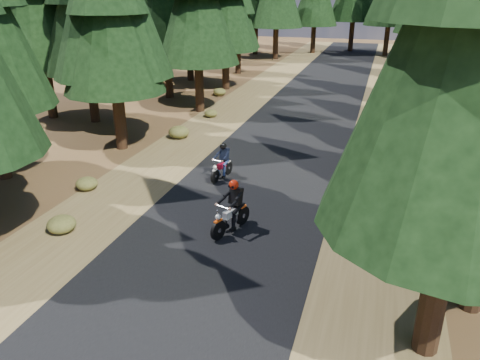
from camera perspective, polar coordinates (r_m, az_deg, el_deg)
name	(u,v)px	position (r m, az deg, el deg)	size (l,w,h in m)	color
ground	(226,230)	(14.76, -1.72, -6.09)	(120.00, 120.00, 0.00)	#4D321B
road	(265,173)	(19.11, 3.08, 0.81)	(6.00, 100.00, 0.01)	black
shoulder_l	(163,162)	(20.62, -9.42, 2.18)	(3.20, 100.00, 0.01)	brown
shoulder_r	(382,186)	(18.65, 16.91, -0.76)	(3.20, 100.00, 0.01)	brown
log_near	(454,156)	(22.61, 24.62, 2.63)	(0.32, 0.32, 6.20)	#4C4233
understory_shrubs	(296,158)	(20.25, 6.80, 2.74)	(14.70, 31.17, 0.62)	#474C1E
rider_lead	(231,216)	(14.38, -1.15, -4.36)	(1.16, 1.96, 1.68)	silver
rider_follow	(222,167)	(18.42, -2.24, 1.58)	(0.79, 1.68, 1.44)	maroon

